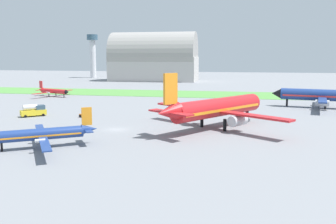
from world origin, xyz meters
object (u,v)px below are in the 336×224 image
at_px(airplane_foreground_turboprop, 42,134).
at_px(control_tower, 93,52).
at_px(airplane_midfield_jet, 217,108).
at_px(airplane_taxiing_turboprop, 53,91).
at_px(fuel_truck_by_runway, 34,110).
at_px(baggage_cart_near_gate, 84,115).
at_px(airplane_parked_jet_far, 322,95).

distance_m(airplane_foreground_turboprop, control_tower, 214.91).
height_order(airplane_foreground_turboprop, airplane_midfield_jet, airplane_midfield_jet).
distance_m(airplane_foreground_turboprop, airplane_midfield_jet, 37.44).
bearing_deg(airplane_midfield_jet, airplane_foreground_turboprop, 164.19).
xyz_separation_m(airplane_taxiing_turboprop, fuel_truck_by_runway, (19.25, -45.44, -0.63)).
relative_size(fuel_truck_by_runway, control_tower, 0.20).
bearing_deg(baggage_cart_near_gate, airplane_midfield_jet, -175.43).
distance_m(airplane_taxiing_turboprop, baggage_cart_near_gate, 55.40).
bearing_deg(airplane_midfield_jet, airplane_parked_jet_far, -2.97).
xyz_separation_m(airplane_midfield_jet, fuel_truck_by_runway, (-49.36, 6.77, -3.03)).
bearing_deg(control_tower, baggage_cart_near_gate, -67.77).
xyz_separation_m(fuel_truck_by_runway, control_tower, (-54.93, 170.01, 17.51)).
distance_m(airplane_parked_jet_far, fuel_truck_by_runway, 85.66).
height_order(baggage_cart_near_gate, fuel_truck_by_runway, fuel_truck_by_runway).
relative_size(airplane_parked_jet_far, control_tower, 0.97).
xyz_separation_m(airplane_parked_jet_far, baggage_cart_near_gate, (-65.32, -30.92, -3.42)).
bearing_deg(airplane_foreground_turboprop, airplane_taxiing_turboprop, -96.24).
xyz_separation_m(airplane_parked_jet_far, fuel_truck_by_runway, (-79.38, -32.11, -2.40)).
distance_m(airplane_foreground_turboprop, fuel_truck_by_runway, 36.80).
bearing_deg(airplane_taxiing_turboprop, baggage_cart_near_gate, -34.19).
height_order(airplane_foreground_turboprop, baggage_cart_near_gate, airplane_foreground_turboprop).
bearing_deg(airplane_parked_jet_far, baggage_cart_near_gate, 36.38).
distance_m(airplane_taxiing_turboprop, airplane_midfield_jet, 86.24).
bearing_deg(fuel_truck_by_runway, control_tower, 64.38).
height_order(airplane_foreground_turboprop, airplane_taxiing_turboprop, airplane_foreground_turboprop).
height_order(airplane_taxiing_turboprop, fuel_truck_by_runway, airplane_taxiing_turboprop).
bearing_deg(fuel_truck_by_runway, airplane_taxiing_turboprop, 69.43).
xyz_separation_m(airplane_midfield_jet, airplane_parked_jet_far, (30.02, 38.88, -0.63)).
distance_m(airplane_taxiing_turboprop, control_tower, 130.68).
bearing_deg(baggage_cart_near_gate, airplane_parked_jet_far, -137.39).
relative_size(airplane_midfield_jet, baggage_cart_near_gate, 11.25).
bearing_deg(airplane_taxiing_turboprop, airplane_foreground_turboprop, -43.53).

